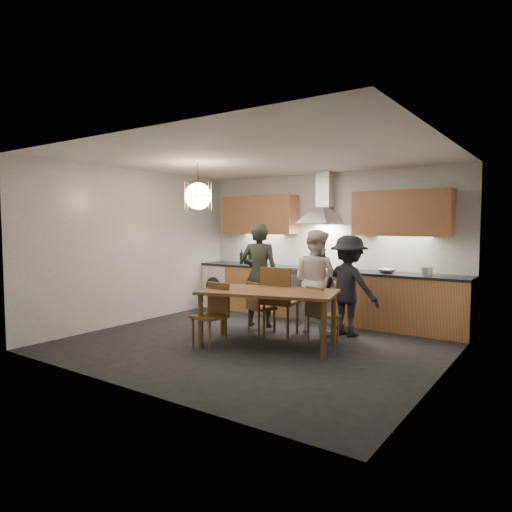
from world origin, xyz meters
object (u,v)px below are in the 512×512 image
Objects in this scene: chair_back_left at (258,304)px; mixing_bowl at (387,271)px; stock_pot at (427,272)px; chair_front at (214,310)px; person_left at (259,275)px; person_mid at (316,281)px; person_right at (349,286)px; dining_table at (268,297)px; wine_bottles at (252,257)px.

mixing_bowl is at bearing -113.87° from chair_back_left.
chair_back_left is 2.62m from stock_pot.
chair_front is 3.29m from stock_pot.
person_left is 6.17× the size of mixing_bowl.
stock_pot is at bearing -136.90° from person_mid.
person_right is 8.81× the size of stock_pot.
person_left reaches higher than stock_pot.
chair_front reaches higher than chair_back_left.
person_left is at bearing -35.82° from chair_back_left.
chair_back_left is 1.41m from person_right.
chair_back_left is 0.52× the size of person_right.
person_left is at bearing -156.67° from stock_pot.
person_right is (0.51, 0.09, -0.04)m from person_mid.
dining_table is at bearing 72.89° from person_right.
person_mid reaches higher than person_right.
mixing_bowl is (0.82, 0.85, 0.13)m from person_mid.
chair_front is 0.51× the size of person_left.
person_mid is at bearing -117.35° from chair_back_left.
person_left reaches higher than dining_table.
person_mid is 2.74× the size of wine_bottles.
person_left reaches higher than wine_bottles.
stock_pot is at bearing -123.27° from chair_back_left.
chair_front is at bearing 75.57° from person_mid.
wine_bottles is at bearing 178.77° from mixing_bowl.
person_mid is 1.05× the size of person_right.
dining_table is 1.26m from person_left.
chair_back_left is at bearing -146.16° from stock_pot.
dining_table is at bearing 158.07° from chair_back_left.
person_right reaches higher than wine_bottles.
person_mid is (0.70, 0.58, 0.34)m from chair_back_left.
chair_front is 2.72m from wine_bottles.
chair_front reaches higher than dining_table.
mixing_bowl is at bearing 60.38° from chair_front.
stock_pot reaches higher than dining_table.
dining_table is at bearing 95.22° from person_mid.
chair_back_left is at bearing 119.27° from dining_table.
chair_front is 1.49× the size of wine_bottles.
dining_table is 1.27× the size of person_mid.
person_mid is (0.78, 1.53, 0.30)m from chair_front.
wine_bottles is at bearing -68.79° from person_left.
mixing_bowl is (1.77, 1.02, 0.08)m from person_left.
wine_bottles is at bearing 179.07° from stock_pot.
person_mid reaches higher than stock_pot.
person_left is 1.13× the size of person_right.
person_mid is at bearing 67.38° from chair_front.
dining_table is 2.22m from mixing_bowl.
chair_back_left is at bearing 52.23° from person_mid.
chair_front is at bearing -163.42° from dining_table.
person_mid is at bearing -26.03° from wine_bottles.
stock_pot is 0.29× the size of wine_bottles.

